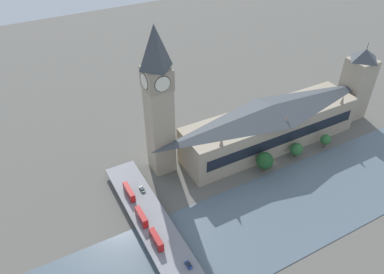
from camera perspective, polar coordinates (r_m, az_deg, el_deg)
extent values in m
plane|color=#605E56|center=(215.40, 12.34, -3.87)|extent=(600.00, 600.00, 0.00)
cube|color=slate|center=(200.20, 17.84, -8.81)|extent=(49.42, 360.00, 0.30)
cube|color=tan|center=(221.91, 11.85, 1.23)|extent=(24.85, 109.02, 22.18)
cube|color=black|center=(213.96, 13.95, -0.26)|extent=(0.40, 100.30, 6.65)
pyramid|color=#3D4247|center=(214.29, 12.31, 4.23)|extent=(24.35, 106.84, 5.49)
cone|color=gray|center=(234.69, 21.96, 5.26)|extent=(2.20, 2.20, 5.00)
cone|color=gray|center=(207.53, 14.25, 2.65)|extent=(2.20, 2.20, 5.00)
cone|color=gray|center=(185.71, 4.52, -0.73)|extent=(2.20, 2.20, 5.00)
cube|color=tan|center=(189.76, -4.95, 2.25)|extent=(11.76, 11.76, 60.47)
cube|color=gray|center=(176.77, -5.38, 8.90)|extent=(12.47, 12.47, 10.58)
cylinder|color=black|center=(171.87, -4.54, 8.08)|extent=(0.50, 7.97, 7.97)
cylinder|color=silver|center=(171.77, -4.52, 8.06)|extent=(0.62, 7.38, 7.38)
cylinder|color=black|center=(181.75, -6.17, 9.68)|extent=(0.50, 7.97, 7.97)
cylinder|color=silver|center=(181.85, -6.19, 9.70)|extent=(0.62, 7.38, 7.38)
cylinder|color=black|center=(178.92, -3.59, 9.36)|extent=(7.97, 0.50, 7.97)
cylinder|color=silver|center=(178.96, -3.55, 9.37)|extent=(7.38, 0.62, 7.38)
cylinder|color=black|center=(174.82, -7.20, 8.43)|extent=(7.97, 0.50, 7.97)
cylinder|color=silver|center=(174.78, -7.24, 8.42)|extent=(7.38, 0.62, 7.38)
pyramid|color=#383D42|center=(169.99, -5.68, 13.56)|extent=(12.00, 12.00, 20.74)
cube|color=tan|center=(260.43, 23.59, 6.79)|extent=(14.86, 14.86, 39.74)
pyramid|color=#3D4247|center=(250.75, 24.89, 11.34)|extent=(14.86, 14.86, 6.69)
cylinder|color=#333338|center=(248.77, 25.21, 12.44)|extent=(0.30, 0.30, 4.00)
cube|color=slate|center=(166.19, -2.92, -18.25)|extent=(3.00, 13.41, 3.20)
cube|color=slate|center=(194.07, -8.97, -8.24)|extent=(3.00, 13.41, 3.20)
cube|color=gray|center=(164.39, -2.95, -17.81)|extent=(130.85, 15.78, 1.20)
cube|color=red|center=(167.14, -5.44, -15.53)|extent=(10.65, 2.52, 1.94)
cube|color=black|center=(166.83, -5.44, -15.45)|extent=(9.59, 2.58, 0.85)
cube|color=red|center=(165.48, -5.48, -15.08)|extent=(10.44, 2.52, 2.27)
cube|color=black|center=(165.39, -5.48, -15.06)|extent=(9.59, 2.58, 1.09)
cube|color=#A01515|center=(164.52, -5.50, -14.82)|extent=(10.33, 2.39, 0.16)
cylinder|color=black|center=(170.65, -5.69, -14.50)|extent=(1.09, 0.28, 1.09)
cylinder|color=black|center=(170.18, -6.42, -14.77)|extent=(1.09, 0.28, 1.09)
cylinder|color=black|center=(165.62, -4.40, -16.63)|extent=(1.09, 0.28, 1.09)
cylinder|color=black|center=(165.13, -5.15, -16.92)|extent=(1.09, 0.28, 1.09)
cube|color=red|center=(175.80, -7.67, -12.22)|extent=(10.48, 2.53, 2.02)
cube|color=black|center=(175.50, -7.68, -12.13)|extent=(9.43, 2.59, 0.89)
cube|color=red|center=(174.16, -7.73, -11.74)|extent=(10.27, 2.53, 2.37)
cube|color=black|center=(174.07, -7.73, -11.72)|extent=(9.43, 2.59, 1.14)
cube|color=#A01515|center=(173.21, -7.76, -11.47)|extent=(10.16, 2.40, 0.16)
cylinder|color=black|center=(179.52, -7.85, -11.32)|extent=(1.01, 0.28, 1.01)
cylinder|color=black|center=(179.08, -8.54, -11.57)|extent=(1.01, 0.28, 1.01)
cylinder|color=black|center=(174.04, -6.73, -13.25)|extent=(1.01, 0.28, 1.01)
cylinder|color=black|center=(173.58, -7.45, -13.51)|extent=(1.01, 0.28, 1.01)
cube|color=red|center=(187.55, -9.53, -8.49)|extent=(11.39, 2.43, 1.88)
cube|color=black|center=(187.29, -9.55, -8.41)|extent=(10.25, 2.49, 0.83)
cube|color=red|center=(186.12, -9.60, -8.05)|extent=(11.16, 2.43, 2.20)
cube|color=black|center=(186.04, -9.60, -8.03)|extent=(10.25, 2.49, 1.06)
cube|color=#A01515|center=(185.29, -9.63, -7.79)|extent=(11.05, 2.31, 0.16)
cylinder|color=black|center=(191.65, -9.72, -7.64)|extent=(1.11, 0.28, 1.11)
cylinder|color=black|center=(191.25, -10.34, -7.85)|extent=(1.11, 0.28, 1.11)
cylinder|color=black|center=(185.17, -8.66, -9.49)|extent=(1.11, 0.28, 1.11)
cylinder|color=black|center=(184.76, -9.31, -9.71)|extent=(1.11, 0.28, 1.11)
cube|color=navy|center=(160.66, -0.53, -18.92)|extent=(3.88, 1.81, 0.67)
cube|color=black|center=(160.11, -0.51, -18.83)|extent=(2.02, 1.63, 0.52)
cylinder|color=black|center=(161.83, -0.53, -18.47)|extent=(0.63, 0.22, 0.63)
cylinder|color=black|center=(161.41, -1.07, -18.69)|extent=(0.63, 0.22, 0.63)
cylinder|color=black|center=(160.34, 0.01, -19.25)|extent=(0.63, 0.22, 0.63)
cylinder|color=black|center=(159.92, -0.54, -19.48)|extent=(0.63, 0.22, 0.63)
cube|color=#2D5638|center=(189.81, -7.62, -7.91)|extent=(4.49, 1.89, 0.64)
cube|color=black|center=(189.33, -7.61, -7.82)|extent=(2.33, 1.70, 0.46)
cylinder|color=black|center=(191.34, -7.58, -7.55)|extent=(0.70, 0.22, 0.70)
cylinder|color=black|center=(190.97, -8.05, -7.71)|extent=(0.70, 0.22, 0.70)
cylinder|color=black|center=(188.97, -7.17, -8.21)|extent=(0.70, 0.22, 0.70)
cylinder|color=black|center=(188.59, -7.65, -8.38)|extent=(0.70, 0.22, 0.70)
cylinder|color=brown|center=(233.59, 19.49, -1.19)|extent=(0.70, 0.70, 3.17)
sphere|color=#2D6633|center=(231.16, 19.70, -0.37)|extent=(6.17, 6.17, 6.17)
cylinder|color=brown|center=(207.95, 10.84, -4.75)|extent=(0.70, 0.70, 3.42)
sphere|color=#1E4C23|center=(204.26, 11.02, -3.56)|extent=(9.38, 9.38, 9.38)
cylinder|color=brown|center=(221.58, 15.45, -2.68)|extent=(0.70, 0.70, 2.58)
sphere|color=#2D6633|center=(218.91, 15.63, -1.80)|extent=(7.26, 7.26, 7.26)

